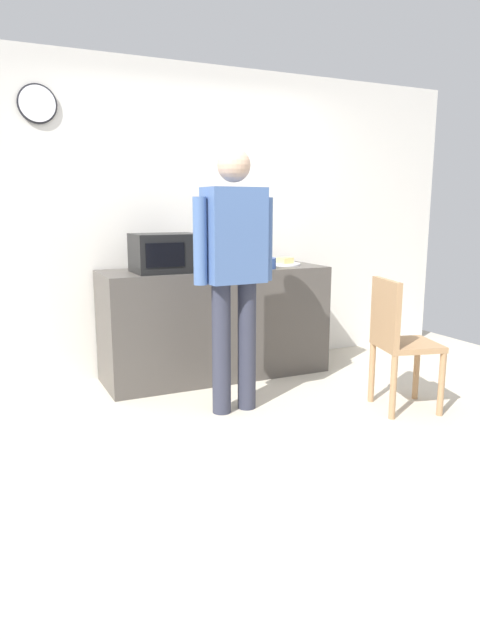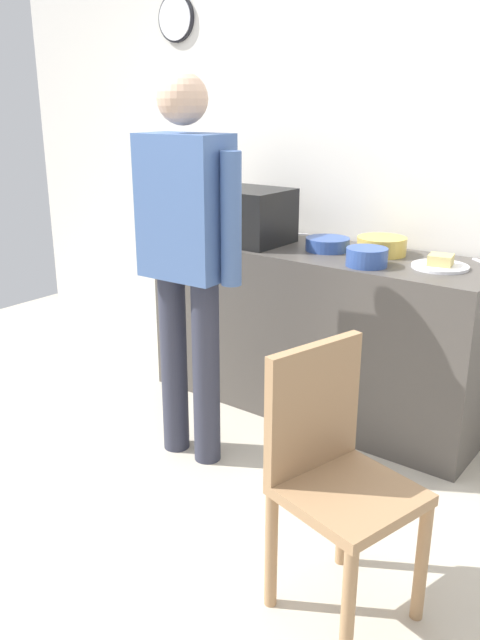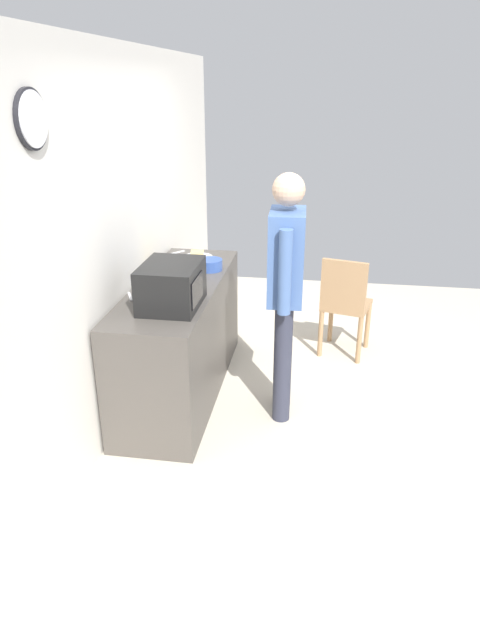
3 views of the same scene
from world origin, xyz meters
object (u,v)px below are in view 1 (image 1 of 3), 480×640
Objects in this scene: salad_bowl at (219,264)px; mixing_bowl at (264,263)px; fork_utensil at (167,267)px; spoon_utensil at (286,262)px; microwave at (165,253)px; cereal_bowl at (245,260)px; person_standing at (234,262)px; sandwich_plate at (285,263)px; wooden_chair at (398,338)px.

mixing_bowl is (0.32, -0.19, 0.01)m from salad_bowl.
fork_utensil is 1.14m from spoon_utensil.
microwave is 0.80m from cereal_bowl.
microwave is 1.96× the size of cereal_bowl.
salad_bowl is (0.50, 0.09, -0.12)m from microwave.
person_standing reaches higher than cereal_bowl.
wooden_chair is (0.18, -1.30, -0.42)m from sandwich_plate.
microwave is at bearing 136.77° from wooden_chair.
salad_bowl is at bearing -34.24° from fork_utensil.
person_standing is (-0.88, -0.84, 0.12)m from sandwich_plate.
cereal_bowl is 1.50× the size of spoon_utensil.
person_standing reaches higher than wooden_chair.
wooden_chair is (1.18, -1.57, -0.41)m from fork_utensil.
person_standing reaches higher than salad_bowl.
sandwich_plate is at bearing -121.45° from spoon_utensil.
mixing_bowl is (0.05, -0.27, -0.00)m from cereal_bowl.
microwave is 0.40m from fork_utensil.
mixing_bowl is 0.83m from fork_utensil.
microwave is 0.52m from salad_bowl.
microwave reaches higher than spoon_utensil.
microwave is 2.49× the size of mixing_bowl.
sandwich_plate is 1.38m from wooden_chair.
spoon_utensil is (0.14, 0.22, -0.02)m from sandwich_plate.
salad_bowl is at bearing 179.22° from sandwich_plate.
mixing_bowl is at bearing 48.91° from person_standing.
salad_bowl is 0.92× the size of cereal_bowl.
mixing_bowl is 1.18× the size of fork_utensil.
sandwich_plate is 0.37m from cereal_bowl.
cereal_bowl reaches higher than fork_utensil.
microwave is at bearing -166.45° from spoon_utensil.
sandwich_plate is 1.15× the size of salad_bowl.
microwave reaches higher than wooden_chair.
microwave is 1.87m from wooden_chair.
cereal_bowl is 0.14× the size of person_standing.
microwave is 0.28× the size of person_standing.
wooden_chair reaches higher than fork_utensil.
salad_bowl is at bearing -164.34° from spoon_utensil.
microwave reaches higher than fork_utensil.
cereal_bowl is at bearing -14.78° from fork_utensil.
cereal_bowl is at bearing 12.79° from microwave.
sandwich_plate is 1.06× the size of cereal_bowl.
microwave is 0.84m from mixing_bowl.
wooden_chair is at bearing -58.61° from salad_bowl.
wooden_chair is at bearing -67.08° from mixing_bowl.
fork_utensil is at bearing 165.20° from sandwich_plate.
wooden_chair is at bearing -69.30° from cereal_bowl.
fork_utensil is (-0.65, 0.17, -0.04)m from cereal_bowl.
microwave is at bearing -109.51° from fork_utensil.
mixing_bowl reaches higher than spoon_utensil.
fork_utensil is at bearing 165.22° from cereal_bowl.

